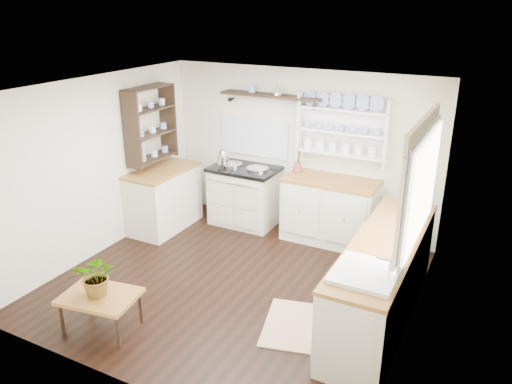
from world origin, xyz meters
TOP-DOWN VIEW (x-y plane):
  - floor at (0.00, 0.00)m, footprint 4.00×3.80m
  - wall_back at (0.00, 1.90)m, footprint 4.00×0.02m
  - wall_right at (2.00, 0.00)m, footprint 0.02×3.80m
  - wall_left at (-2.00, 0.00)m, footprint 0.02×3.80m
  - ceiling at (0.00, 0.00)m, footprint 4.00×3.80m
  - window at (1.95, 0.15)m, footprint 0.08×1.55m
  - aga_cooker at (-0.73, 1.57)m, footprint 0.98×0.68m
  - back_cabinets at (0.60, 1.60)m, footprint 1.27×0.63m
  - right_cabinets at (1.70, 0.10)m, footprint 0.62×2.43m
  - belfast_sink at (1.70, -0.65)m, footprint 0.55×0.60m
  - left_cabinets at (-1.70, 0.90)m, footprint 0.62×1.13m
  - plate_rack at (0.65, 1.86)m, footprint 1.20×0.22m
  - high_shelf at (-0.40, 1.78)m, footprint 1.50×0.29m
  - left_shelving at (-1.84, 0.90)m, footprint 0.28×0.80m
  - kettle at (-1.01, 1.45)m, footprint 0.17×0.17m
  - utensil_crock at (0.07, 1.68)m, footprint 0.11×0.11m
  - center_table at (-0.75, -1.40)m, footprint 0.82×0.64m
  - potted_plant at (-0.75, -1.40)m, footprint 0.51×0.48m
  - floor_rug at (0.94, -0.46)m, footprint 0.74×0.96m

SIDE VIEW (x-z plane):
  - floor at x=0.00m, z-range -0.01..0.01m
  - floor_rug at x=0.94m, z-range 0.00..0.02m
  - center_table at x=-0.75m, z-range 0.16..0.56m
  - aga_cooker at x=-0.73m, z-range -0.01..0.90m
  - right_cabinets at x=1.70m, z-range 0.01..0.91m
  - left_cabinets at x=-1.70m, z-range 0.01..0.91m
  - back_cabinets at x=0.60m, z-range 0.01..0.91m
  - potted_plant at x=-0.75m, z-range 0.40..0.85m
  - belfast_sink at x=1.70m, z-range 0.58..1.03m
  - utensil_crock at x=0.07m, z-range 0.91..1.04m
  - kettle at x=-1.01m, z-range 0.93..1.14m
  - wall_back at x=0.00m, z-range 0.00..2.30m
  - wall_right at x=2.00m, z-range 0.00..2.30m
  - wall_left at x=-2.00m, z-range 0.00..2.30m
  - left_shelving at x=-1.84m, z-range 1.02..2.08m
  - plate_rack at x=0.65m, z-range 1.11..2.01m
  - window at x=1.95m, z-range 0.95..2.17m
  - high_shelf at x=-0.40m, z-range 1.83..1.99m
  - ceiling at x=0.00m, z-range 2.29..2.30m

